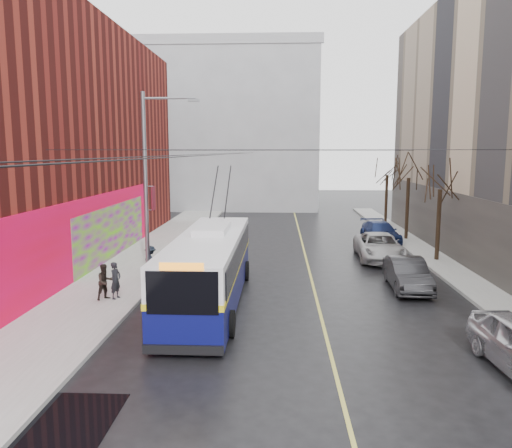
% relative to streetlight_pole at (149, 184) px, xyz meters
% --- Properties ---
extents(ground, '(140.00, 140.00, 0.00)m').
position_rel_streetlight_pole_xyz_m(ground, '(6.14, -10.00, -4.85)').
color(ground, black).
rests_on(ground, ground).
extents(sidewalk_left, '(4.00, 60.00, 0.15)m').
position_rel_streetlight_pole_xyz_m(sidewalk_left, '(-1.86, 2.00, -4.77)').
color(sidewalk_left, gray).
rests_on(sidewalk_left, ground).
extents(sidewalk_right, '(2.00, 60.00, 0.15)m').
position_rel_streetlight_pole_xyz_m(sidewalk_right, '(15.14, 2.00, -4.77)').
color(sidewalk_right, gray).
rests_on(sidewalk_right, ground).
extents(lane_line, '(0.12, 50.00, 0.01)m').
position_rel_streetlight_pole_xyz_m(lane_line, '(7.64, 4.00, -4.84)').
color(lane_line, '#BFB74C').
rests_on(lane_line, ground).
extents(building_far, '(20.50, 12.10, 18.00)m').
position_rel_streetlight_pole_xyz_m(building_far, '(0.14, 34.99, 4.17)').
color(building_far, gray).
rests_on(building_far, ground).
extents(streetlight_pole, '(2.65, 0.60, 9.00)m').
position_rel_streetlight_pole_xyz_m(streetlight_pole, '(0.00, 0.00, 0.00)').
color(streetlight_pole, slate).
rests_on(streetlight_pole, ground).
extents(catenary_wires, '(18.00, 60.00, 0.22)m').
position_rel_streetlight_pole_xyz_m(catenary_wires, '(3.60, 4.77, 1.40)').
color(catenary_wires, black).
extents(tree_near, '(3.20, 3.20, 6.40)m').
position_rel_streetlight_pole_xyz_m(tree_near, '(15.14, 6.00, 0.13)').
color(tree_near, black).
rests_on(tree_near, ground).
extents(tree_mid, '(3.20, 3.20, 6.68)m').
position_rel_streetlight_pole_xyz_m(tree_mid, '(15.14, 13.00, 0.41)').
color(tree_mid, black).
rests_on(tree_mid, ground).
extents(tree_far, '(3.20, 3.20, 6.57)m').
position_rel_streetlight_pole_xyz_m(tree_far, '(15.14, 20.00, 0.30)').
color(tree_far, black).
rests_on(tree_far, ground).
extents(puddle, '(2.82, 2.87, 0.01)m').
position_rel_streetlight_pole_xyz_m(puddle, '(0.68, -11.95, -4.84)').
color(puddle, black).
rests_on(puddle, ground).
extents(pigeons_flying, '(3.64, 3.35, 2.29)m').
position_rel_streetlight_pole_xyz_m(pigeons_flying, '(3.25, -0.28, 2.15)').
color(pigeons_flying, slate).
extents(trolleybus, '(2.82, 11.88, 5.61)m').
position_rel_streetlight_pole_xyz_m(trolleybus, '(3.10, -2.49, -3.29)').
color(trolleybus, '#0A0C4B').
rests_on(trolleybus, ground).
extents(parked_car_b, '(1.67, 4.45, 1.45)m').
position_rel_streetlight_pole_xyz_m(parked_car_b, '(11.94, 0.04, -4.12)').
color(parked_car_b, '#28282B').
rests_on(parked_car_b, ground).
extents(parked_car_c, '(2.72, 5.60, 1.53)m').
position_rel_streetlight_pole_xyz_m(parked_car_c, '(11.94, 6.50, -4.08)').
color(parked_car_c, '#B9B9BB').
rests_on(parked_car_c, ground).
extents(parked_car_d, '(2.39, 5.08, 1.43)m').
position_rel_streetlight_pole_xyz_m(parked_car_d, '(13.14, 12.22, -4.13)').
color(parked_car_d, navy).
rests_on(parked_car_d, ground).
extents(following_car, '(2.19, 4.82, 1.61)m').
position_rel_streetlight_pole_xyz_m(following_car, '(1.82, 12.00, -4.04)').
color(following_car, silver).
rests_on(following_car, ground).
extents(pedestrian_a, '(0.53, 0.66, 1.57)m').
position_rel_streetlight_pole_xyz_m(pedestrian_a, '(-0.90, -2.49, -3.91)').
color(pedestrian_a, black).
rests_on(pedestrian_a, sidewalk_left).
extents(pedestrian_b, '(0.92, 0.94, 1.52)m').
position_rel_streetlight_pole_xyz_m(pedestrian_b, '(-1.31, -2.63, -3.94)').
color(pedestrian_b, black).
rests_on(pedestrian_b, sidewalk_left).
extents(pedestrian_c, '(1.11, 1.14, 1.56)m').
position_rel_streetlight_pole_xyz_m(pedestrian_c, '(-0.36, 1.26, -3.91)').
color(pedestrian_c, black).
rests_on(pedestrian_c, sidewalk_left).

